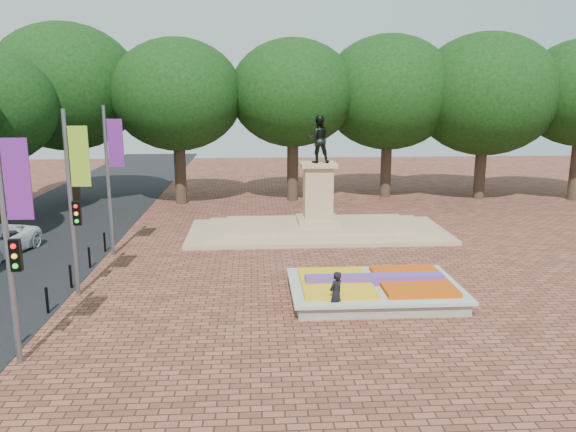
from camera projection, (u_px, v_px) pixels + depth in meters
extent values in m
plane|color=brown|center=(339.00, 281.00, 23.00)|extent=(90.00, 90.00, 0.00)
cube|color=black|center=(14.00, 253.00, 26.97)|extent=(9.00, 90.00, 0.02)
cube|color=gray|center=(374.00, 292.00, 21.06)|extent=(6.00, 4.00, 0.45)
cube|color=beige|center=(374.00, 285.00, 21.00)|extent=(6.30, 4.30, 0.12)
cube|color=#EA580D|center=(412.00, 281.00, 21.06)|extent=(2.60, 3.40, 0.22)
cube|color=yellow|center=(336.00, 283.00, 20.89)|extent=(2.60, 3.40, 0.18)
cube|color=#613491|center=(374.00, 280.00, 20.96)|extent=(5.20, 0.55, 0.38)
cube|color=tan|center=(317.00, 232.00, 30.78)|extent=(14.00, 6.00, 0.20)
cube|color=tan|center=(317.00, 228.00, 30.73)|extent=(12.00, 5.00, 0.20)
cube|color=tan|center=(317.00, 225.00, 30.69)|extent=(10.00, 4.00, 0.20)
cube|color=tan|center=(318.00, 220.00, 30.64)|extent=(2.20, 2.20, 0.30)
cube|color=tan|center=(318.00, 192.00, 30.30)|extent=(1.50, 1.50, 2.80)
cube|color=tan|center=(318.00, 165.00, 29.98)|extent=(1.90, 1.90, 0.20)
imported|color=black|center=(318.00, 139.00, 29.69)|extent=(1.22, 0.95, 2.50)
cylinder|color=#3A2B1F|center=(74.00, 174.00, 39.15)|extent=(0.80, 0.80, 4.00)
ellipsoid|color=black|center=(68.00, 106.00, 38.14)|extent=(8.80, 8.80, 7.48)
cylinder|color=#3A2B1F|center=(189.00, 173.00, 39.63)|extent=(0.80, 0.80, 4.00)
ellipsoid|color=black|center=(187.00, 106.00, 38.62)|extent=(8.80, 8.80, 7.48)
cylinder|color=#3A2B1F|center=(288.00, 172.00, 40.05)|extent=(0.80, 0.80, 4.00)
ellipsoid|color=black|center=(288.00, 105.00, 39.05)|extent=(8.80, 8.80, 7.48)
cylinder|color=#3A2B1F|center=(385.00, 171.00, 40.48)|extent=(0.80, 0.80, 4.00)
ellipsoid|color=black|center=(387.00, 105.00, 39.47)|extent=(8.80, 8.80, 7.48)
cylinder|color=#3A2B1F|center=(479.00, 171.00, 40.90)|extent=(0.80, 0.80, 4.00)
ellipsoid|color=black|center=(484.00, 105.00, 39.89)|extent=(8.80, 8.80, 7.48)
cylinder|color=#3A2B1F|center=(572.00, 170.00, 41.32)|extent=(0.80, 0.80, 4.00)
cylinder|color=slate|center=(7.00, 245.00, 15.30)|extent=(0.16, 0.16, 7.00)
cube|color=#661D7C|center=(17.00, 179.00, 14.94)|extent=(0.70, 0.04, 2.20)
cylinder|color=slate|center=(71.00, 205.00, 20.66)|extent=(0.16, 0.16, 7.00)
cube|color=#84AB22|center=(79.00, 156.00, 20.30)|extent=(0.70, 0.04, 2.20)
cylinder|color=slate|center=(108.00, 182.00, 26.02)|extent=(0.16, 0.16, 7.00)
cube|color=#661D7C|center=(116.00, 143.00, 25.66)|extent=(0.70, 0.04, 2.20)
cube|color=black|center=(16.00, 255.00, 15.37)|extent=(0.28, 0.18, 0.90)
cube|color=black|center=(77.00, 213.00, 20.73)|extent=(0.28, 0.18, 0.90)
cylinder|color=black|center=(17.00, 332.00, 16.99)|extent=(0.10, 0.10, 0.90)
sphere|color=black|center=(15.00, 318.00, 16.89)|extent=(0.12, 0.12, 0.12)
cylinder|color=black|center=(47.00, 301.00, 19.53)|extent=(0.10, 0.10, 0.90)
sphere|color=black|center=(46.00, 289.00, 19.43)|extent=(0.12, 0.12, 0.12)
cylinder|color=black|center=(71.00, 277.00, 22.06)|extent=(0.10, 0.10, 0.90)
sphere|color=black|center=(70.00, 266.00, 21.96)|extent=(0.12, 0.12, 0.12)
cylinder|color=black|center=(89.00, 258.00, 24.60)|extent=(0.10, 0.10, 0.90)
sphere|color=black|center=(89.00, 248.00, 24.50)|extent=(0.12, 0.12, 0.12)
cylinder|color=black|center=(105.00, 243.00, 27.13)|extent=(0.10, 0.10, 0.90)
sphere|color=black|center=(104.00, 234.00, 27.03)|extent=(0.12, 0.12, 0.12)
imported|color=black|center=(336.00, 294.00, 19.23)|extent=(0.69, 0.68, 1.61)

